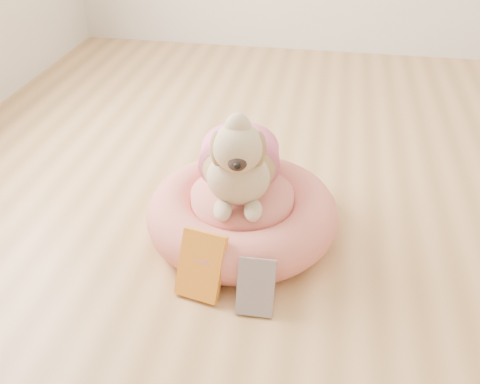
% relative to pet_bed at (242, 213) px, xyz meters
% --- Properties ---
extents(floor, '(4.50, 4.50, 0.00)m').
position_rel_pet_bed_xyz_m(floor, '(0.38, -0.01, -0.09)').
color(floor, '#B6844B').
rests_on(floor, ground).
extents(pet_bed, '(0.74, 0.74, 0.19)m').
position_rel_pet_bed_xyz_m(pet_bed, '(0.00, 0.00, 0.00)').
color(pet_bed, '#D6535A').
rests_on(pet_bed, floor).
extents(dog, '(0.44, 0.58, 0.39)m').
position_rel_pet_bed_xyz_m(dog, '(-0.02, 0.02, 0.29)').
color(dog, brown).
rests_on(dog, pet_bed).
extents(book_yellow, '(0.18, 0.16, 0.22)m').
position_rel_pet_bed_xyz_m(book_yellow, '(-0.08, -0.34, 0.02)').
color(book_yellow, yellow).
rests_on(book_yellow, floor).
extents(book_white, '(0.12, 0.11, 0.17)m').
position_rel_pet_bed_xyz_m(book_white, '(0.11, -0.39, -0.00)').
color(book_white, silver).
rests_on(book_white, floor).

